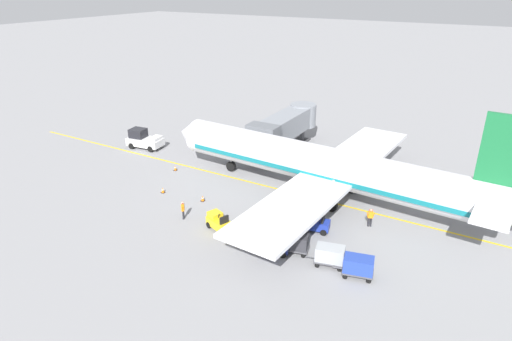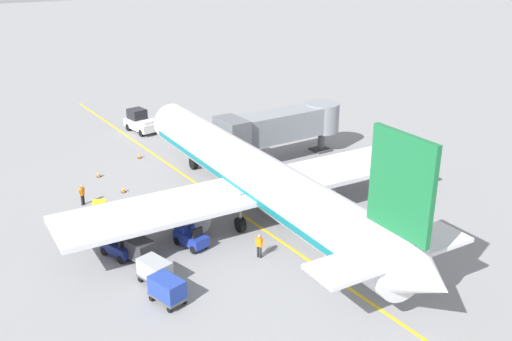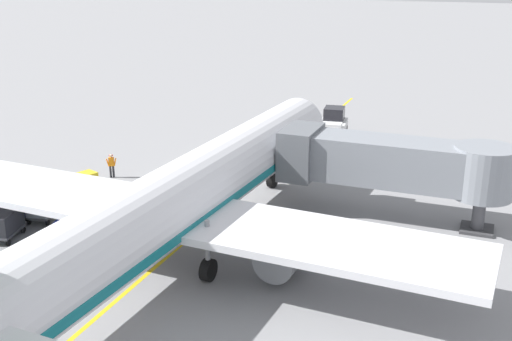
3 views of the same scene
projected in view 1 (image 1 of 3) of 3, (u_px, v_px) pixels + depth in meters
name	position (u px, v px, depth m)	size (l,w,h in m)	color
ground_plane	(313.00, 198.00, 42.93)	(400.00, 400.00, 0.00)	gray
gate_lead_in_line	(313.00, 198.00, 42.93)	(0.24, 80.00, 0.01)	gold
parked_airliner	(327.00, 167.00, 41.88)	(30.24, 37.33, 10.63)	silver
jet_bridge	(286.00, 125.00, 52.91)	(13.16, 3.50, 4.98)	gray
pushback_tractor	(144.00, 140.00, 55.25)	(2.77, 4.65, 2.40)	silver
baggage_tug_lead	(314.00, 223.00, 37.08)	(1.74, 2.70, 1.62)	#1E339E
baggage_tug_trailing	(219.00, 222.00, 37.20)	(2.01, 2.76, 1.62)	gold
baggage_tug_spare	(272.00, 244.00, 34.10)	(1.91, 2.74, 1.62)	navy
baggage_cart_front	(263.00, 230.00, 35.55)	(1.78, 2.98, 1.58)	#4C4C51
baggage_cart_second_in_train	(295.00, 242.00, 34.02)	(1.78, 2.98, 1.58)	#4C4C51
baggage_cart_third_in_train	(330.00, 254.00, 32.44)	(1.78, 2.98, 1.58)	#4C4C51
baggage_cart_tail_end	(358.00, 265.00, 31.20)	(1.78, 2.98, 1.58)	#4C4C51
ground_crew_wing_walker	(183.00, 209.00, 38.80)	(0.66, 0.45, 1.69)	#232328
ground_crew_loader	(370.00, 217.00, 37.59)	(0.37, 0.70, 1.69)	#232328
safety_cone_nose_left	(175.00, 168.00, 48.97)	(0.36, 0.36, 0.59)	black
safety_cone_nose_right	(203.00, 198.00, 42.19)	(0.36, 0.36, 0.59)	black
safety_cone_wing_tip	(163.00, 190.00, 43.83)	(0.36, 0.36, 0.59)	black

